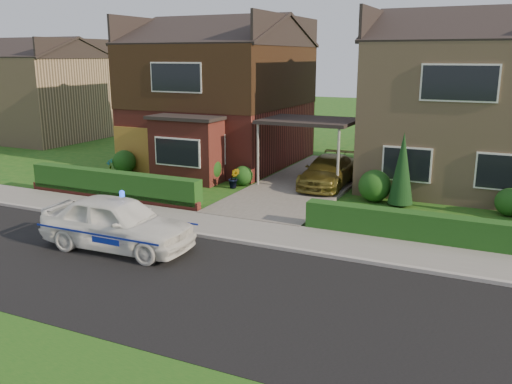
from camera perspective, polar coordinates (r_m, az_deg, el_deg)
The scene contains 24 objects.
ground at distance 13.78m, azimuth -10.40°, elevation -8.76°, with size 120.00×120.00×0.00m, color #175015.
road at distance 13.78m, azimuth -10.40°, elevation -8.76°, with size 60.00×6.00×0.02m, color black.
kerb at distance 16.16m, azimuth -4.15°, elevation -4.85°, with size 60.00×0.16×0.12m, color #9E9993.
sidewalk at distance 17.04m, azimuth -2.42°, elevation -3.85°, with size 60.00×2.00×0.10m, color slate.
driveway at distance 23.15m, azimuth 5.48°, elevation 0.97°, with size 3.80×12.00×0.12m, color #666059.
house_left at distance 27.62m, azimuth -3.79°, elevation 11.00°, with size 7.50×9.53×7.25m.
house_right at distance 24.37m, azimuth 21.30°, elevation 9.32°, with size 7.50×8.06×7.25m.
carport_link at distance 22.66m, azimuth 5.60°, elevation 7.35°, with size 3.80×3.00×2.77m.
garage_door at distance 25.99m, azimuth -12.70°, elevation 4.36°, with size 2.20×0.10×2.10m, color brown.
dwarf_wall at distance 21.11m, azimuth -14.99°, elevation -0.41°, with size 7.70×0.25×0.36m, color maroon.
hedge_left at distance 21.27m, azimuth -14.70°, elevation -0.79°, with size 7.50×0.55×0.90m, color #153A12.
hedge_right at distance 16.57m, azimuth 17.87°, elevation -5.25°, with size 7.50×0.55×0.80m, color #153A12.
shrub_left_far at distance 25.88m, azimuth -13.70°, elevation 3.12°, with size 1.08×1.08×1.08m, color #153A12.
shrub_left_mid at distance 23.17m, azimuth -5.29°, elevation 2.51°, with size 1.32×1.32×1.32m, color #153A12.
shrub_left_near at distance 22.73m, azimuth -1.40°, elevation 1.72°, with size 0.84×0.84×0.84m, color #153A12.
shrub_right_near at distance 20.67m, azimuth 12.37°, elevation 0.64°, with size 1.20×1.20×1.20m, color #153A12.
shrub_right_mid at distance 20.34m, azimuth 25.13°, elevation -0.96°, with size 0.96×0.96×0.96m, color #153A12.
conifer_a at distance 20.14m, azimuth 15.12°, elevation 2.17°, with size 0.90×0.90×2.60m, color black.
neighbour_left at distance 38.13m, azimuth -21.46°, elevation 9.10°, with size 6.50×7.00×5.20m, color tan.
police_car at distance 15.66m, azimuth -14.39°, elevation -3.20°, with size 4.10×4.52×1.68m.
driveway_car at distance 22.36m, azimuth 7.61°, elevation 2.17°, with size 1.68×4.13×1.20m, color olive.
potted_plant_a at distance 25.80m, azimuth -15.10°, elevation 2.58°, with size 0.37×0.25×0.71m, color gray.
potted_plant_b at distance 22.25m, azimuth -2.32°, elevation 1.43°, with size 0.46×0.37×0.84m, color gray.
potted_plant_c at distance 21.16m, azimuth -9.83°, elevation 0.43°, with size 0.41×0.41×0.74m, color gray.
Camera 1 is at (7.52, -10.25, 5.31)m, focal length 38.00 mm.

